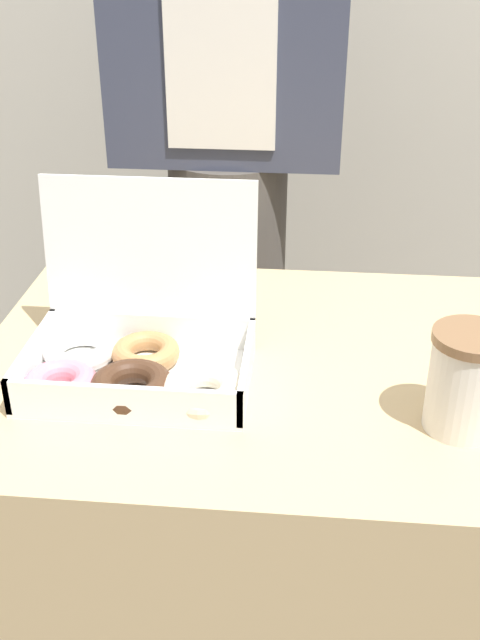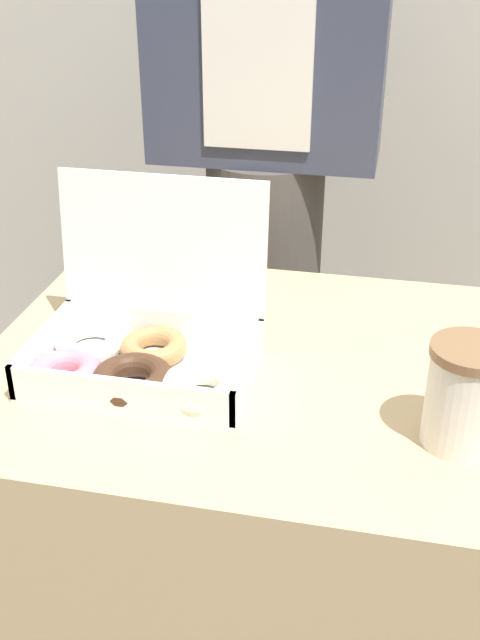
# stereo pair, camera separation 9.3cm
# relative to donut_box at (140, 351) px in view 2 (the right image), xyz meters

# --- Properties ---
(table) EXTENTS (0.87, 0.62, 0.76)m
(table) POSITION_rel_donut_box_xyz_m (0.19, 0.07, -0.42)
(table) COLOR tan
(table) RESTS_ON ground_plane
(donut_box) EXTENTS (0.32, 0.24, 0.25)m
(donut_box) POSITION_rel_donut_box_xyz_m (0.00, 0.00, 0.00)
(donut_box) COLOR white
(donut_box) RESTS_ON table
(coffee_cup) EXTENTS (0.09, 0.09, 0.13)m
(coffee_cup) POSITION_rel_donut_box_xyz_m (0.42, -0.06, 0.03)
(coffee_cup) COLOR silver
(coffee_cup) RESTS_ON table
(person_customer) EXTENTS (0.45, 0.25, 1.69)m
(person_customer) POSITION_rel_donut_box_xyz_m (0.05, 0.66, 0.12)
(person_customer) COLOR #4C4742
(person_customer) RESTS_ON ground_plane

